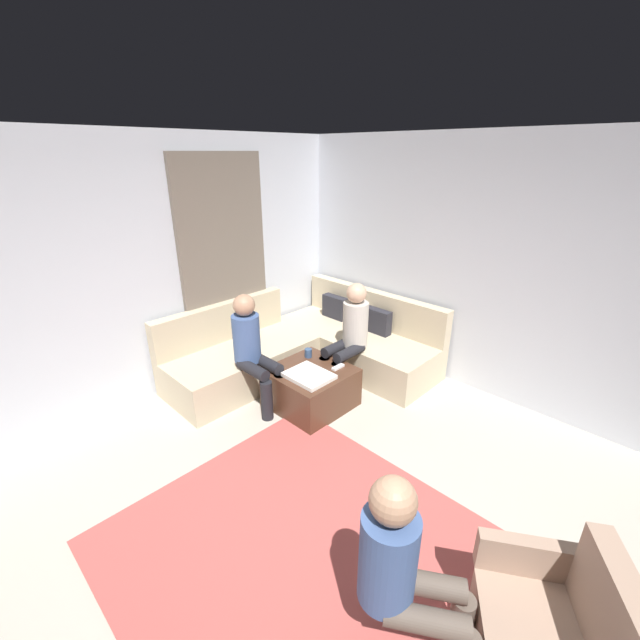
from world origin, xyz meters
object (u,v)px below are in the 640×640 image
ottoman (311,387)px  person_on_couch_back (349,333)px  person_on_couch_side (253,348)px  game_remote (338,367)px  coffee_mug (308,353)px  sectional_couch (308,348)px  person_on_armchair (407,572)px

ottoman → person_on_couch_back: size_ratio=0.63×
person_on_couch_back → person_on_couch_side: 1.07m
game_remote → ottoman: bearing=-129.3°
ottoman → person_on_couch_back: person_on_couch_back is taller
ottoman → game_remote: size_ratio=5.07×
coffee_mug → ottoman: bearing=-39.3°
person_on_couch_side → sectional_couch: bearing=-170.8°
game_remote → person_on_couch_side: size_ratio=0.12×
person_on_couch_side → person_on_armchair: person_on_couch_side is taller
sectional_couch → person_on_armchair: person_on_armchair is taller
ottoman → coffee_mug: bearing=140.7°
coffee_mug → game_remote: (0.40, 0.04, -0.04)m
person_on_couch_side → person_on_armchair: size_ratio=1.02×
person_on_couch_back → person_on_couch_side: same height
sectional_couch → coffee_mug: size_ratio=26.84×
sectional_couch → game_remote: 0.84m
sectional_couch → game_remote: (0.77, -0.31, 0.15)m
person_on_armchair → coffee_mug: bearing=-156.5°
game_remote → person_on_couch_side: person_on_couch_side is taller
game_remote → person_on_couch_side: bearing=-135.7°
sectional_couch → person_on_couch_side: (0.15, -0.91, 0.38)m
sectional_couch → ottoman: size_ratio=3.36×
sectional_couch → game_remote: bearing=-21.8°
ottoman → person_on_armchair: size_ratio=0.64×
game_remote → coffee_mug: bearing=-174.3°
ottoman → person_on_armchair: (2.01, -1.32, 0.43)m
coffee_mug → game_remote: bearing=5.7°
person_on_couch_back → game_remote: bearing=114.1°
coffee_mug → sectional_couch: bearing=136.8°
sectional_couch → person_on_couch_side: bearing=-80.8°
ottoman → person_on_couch_side: 0.74m
ottoman → coffee_mug: size_ratio=8.00×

